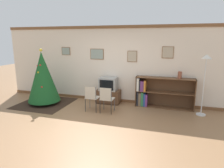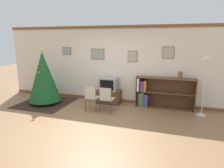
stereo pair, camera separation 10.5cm
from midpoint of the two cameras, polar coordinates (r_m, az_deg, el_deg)
name	(u,v)px [view 2 (the right image)]	position (r m, az deg, el deg)	size (l,w,h in m)	color
ground_plane	(90,125)	(5.48, -5.83, -11.56)	(24.00, 24.00, 0.00)	#936B47
wall_back	(115,65)	(7.16, 1.17, 5.59)	(8.66, 0.11, 2.70)	silver
area_rug	(46,103)	(7.56, -18.05, -5.15)	(1.75, 1.77, 0.01)	#332319
christmas_tree	(44,77)	(7.33, -18.56, 2.02)	(1.11, 1.11, 1.92)	maroon
tv_console	(109,96)	(7.13, -0.48, -3.57)	(0.83, 0.48, 0.48)	#412A1A
television	(109,84)	(7.02, -0.50, 0.06)	(0.60, 0.46, 0.45)	#9E9E99
folding_chair_left	(92,97)	(6.29, -5.37, -3.68)	(0.40, 0.40, 0.82)	#BCB29E
folding_chair_right	(106,98)	(6.12, -1.13, -4.09)	(0.40, 0.40, 0.82)	#BCB29E
bookshelf	(155,93)	(6.83, 12.52, -2.56)	(1.89, 0.36, 1.02)	brown
vase	(180,75)	(6.63, 19.36, 2.38)	(0.12, 0.12, 0.23)	brown
standing_lamp	(206,69)	(6.33, 25.69, 3.77)	(0.28, 0.28, 1.82)	silver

